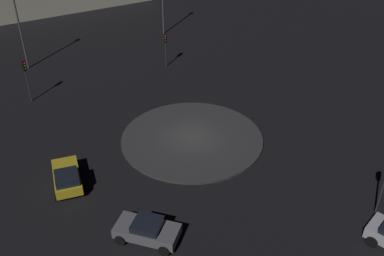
{
  "coord_description": "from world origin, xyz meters",
  "views": [
    {
      "loc": [
        22.8,
        -18.77,
        20.09
      ],
      "look_at": [
        0.0,
        0.0,
        1.09
      ],
      "focal_mm": 40.91,
      "sensor_mm": 36.0,
      "label": 1
    }
  ],
  "objects_px": {
    "car_grey": "(147,230)",
    "streetlamp_west": "(17,17)",
    "car_yellow": "(67,177)",
    "traffic_light_northwest": "(165,44)",
    "traffic_light_southwest": "(26,73)"
  },
  "relations": [
    {
      "from": "car_grey",
      "to": "streetlamp_west",
      "type": "relative_size",
      "value": 0.5
    },
    {
      "from": "streetlamp_west",
      "to": "car_yellow",
      "type": "bearing_deg",
      "value": -14.81
    },
    {
      "from": "car_grey",
      "to": "streetlamp_west",
      "type": "xyz_separation_m",
      "value": [
        -28.46,
        4.0,
        4.92
      ]
    },
    {
      "from": "car_grey",
      "to": "streetlamp_west",
      "type": "bearing_deg",
      "value": -41.5
    },
    {
      "from": "traffic_light_northwest",
      "to": "streetlamp_west",
      "type": "bearing_deg",
      "value": -100.15
    },
    {
      "from": "traffic_light_southwest",
      "to": "streetlamp_west",
      "type": "height_order",
      "value": "streetlamp_west"
    },
    {
      "from": "car_yellow",
      "to": "traffic_light_northwest",
      "type": "xyz_separation_m",
      "value": [
        -11.6,
        17.19,
        1.86
      ]
    },
    {
      "from": "car_yellow",
      "to": "streetlamp_west",
      "type": "bearing_deg",
      "value": 5.59
    },
    {
      "from": "car_yellow",
      "to": "streetlamp_west",
      "type": "height_order",
      "value": "streetlamp_west"
    },
    {
      "from": "car_grey",
      "to": "traffic_light_northwest",
      "type": "relative_size",
      "value": 1.13
    },
    {
      "from": "traffic_light_southwest",
      "to": "traffic_light_northwest",
      "type": "height_order",
      "value": "traffic_light_southwest"
    },
    {
      "from": "streetlamp_west",
      "to": "traffic_light_southwest",
      "type": "bearing_deg",
      "value": -19.63
    },
    {
      "from": "traffic_light_southwest",
      "to": "streetlamp_west",
      "type": "xyz_separation_m",
      "value": [
        -7.34,
        2.62,
        2.78
      ]
    },
    {
      "from": "car_yellow",
      "to": "traffic_light_northwest",
      "type": "relative_size",
      "value": 1.13
    },
    {
      "from": "streetlamp_west",
      "to": "traffic_light_northwest",
      "type": "bearing_deg",
      "value": 51.69
    }
  ]
}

